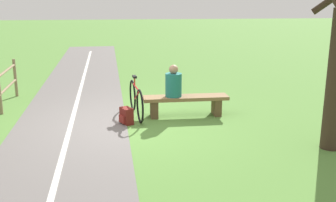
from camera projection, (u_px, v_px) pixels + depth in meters
name	position (u px, v px, depth m)	size (l,w,h in m)	color
ground_plane	(122.00, 124.00, 8.72)	(80.00, 80.00, 0.00)	#548438
bench	(186.00, 102.00, 9.27)	(1.97, 0.48, 0.48)	brown
person_seated	(174.00, 83.00, 9.12)	(0.38, 0.38, 0.73)	#1E6B66
bicycle	(136.00, 100.00, 9.24)	(0.28, 1.76, 0.93)	black
backpack	(126.00, 116.00, 8.71)	(0.33, 0.37, 0.36)	maroon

